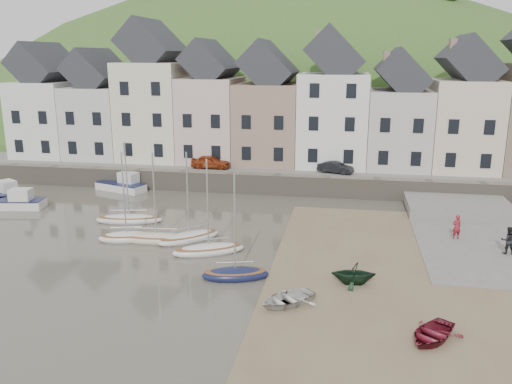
% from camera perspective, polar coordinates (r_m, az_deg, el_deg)
% --- Properties ---
extents(ground, '(160.00, 160.00, 0.00)m').
position_cam_1_polar(ground, '(31.76, -1.93, -7.94)').
color(ground, '#4E493D').
rests_on(ground, ground).
extents(quay_land, '(90.00, 30.00, 1.50)m').
position_cam_1_polar(quay_land, '(62.05, 4.25, 3.94)').
color(quay_land, '#3A6127').
rests_on(quay_land, ground).
extents(quay_street, '(70.00, 7.00, 0.10)m').
position_cam_1_polar(quay_street, '(50.69, 2.90, 2.48)').
color(quay_street, slate).
rests_on(quay_street, quay_land).
extents(seawall, '(70.00, 1.20, 1.80)m').
position_cam_1_polar(seawall, '(47.45, 2.35, 0.84)').
color(seawall, slate).
rests_on(seawall, ground).
extents(beach, '(18.00, 26.00, 0.06)m').
position_cam_1_polar(beach, '(31.50, 18.29, -8.86)').
color(beach, brown).
rests_on(beach, ground).
extents(slipway, '(8.00, 18.00, 0.12)m').
position_cam_1_polar(slipway, '(39.61, 22.51, -4.37)').
color(slipway, slate).
rests_on(slipway, ground).
extents(hillside, '(134.40, 84.00, 84.00)m').
position_cam_1_polar(hillside, '(94.33, 2.81, -4.08)').
color(hillside, '#3A6127').
rests_on(hillside, ground).
extents(townhouse_terrace, '(61.05, 8.00, 13.93)m').
position_cam_1_polar(townhouse_terrace, '(53.08, 5.38, 9.29)').
color(townhouse_terrace, silver).
rests_on(townhouse_terrace, quay_land).
extents(sailboat_0, '(5.22, 2.38, 6.32)m').
position_cam_1_polar(sailboat_0, '(40.66, -13.61, -2.86)').
color(sailboat_0, silver).
rests_on(sailboat_0, ground).
extents(sailboat_1, '(4.03, 2.50, 6.32)m').
position_cam_1_polar(sailboat_1, '(36.77, -13.87, -4.74)').
color(sailboat_1, silver).
rests_on(sailboat_1, ground).
extents(sailboat_2, '(5.34, 1.96, 6.32)m').
position_cam_1_polar(sailboat_2, '(36.08, -10.76, -4.95)').
color(sailboat_2, beige).
rests_on(sailboat_2, ground).
extents(sailboat_3, '(4.31, 4.16, 6.32)m').
position_cam_1_polar(sailboat_3, '(35.95, -7.29, -4.87)').
color(sailboat_3, silver).
rests_on(sailboat_3, ground).
extents(sailboat_4, '(4.83, 3.38, 6.32)m').
position_cam_1_polar(sailboat_4, '(33.60, -5.17, -6.22)').
color(sailboat_4, silver).
rests_on(sailboat_4, ground).
extents(sailboat_5, '(4.05, 2.43, 6.32)m').
position_cam_1_polar(sailboat_5, '(29.92, -2.26, -8.85)').
color(sailboat_5, '#14193E').
rests_on(sailboat_5, ground).
extents(motorboat_0, '(4.73, 3.82, 1.70)m').
position_cam_1_polar(motorboat_0, '(50.52, -25.94, -0.17)').
color(motorboat_0, silver).
rests_on(motorboat_0, ground).
extents(motorboat_1, '(4.88, 2.43, 1.70)m').
position_cam_1_polar(motorboat_1, '(47.27, -24.57, -0.95)').
color(motorboat_1, silver).
rests_on(motorboat_1, ground).
extents(motorboat_2, '(5.17, 3.24, 1.70)m').
position_cam_1_polar(motorboat_2, '(50.29, -14.28, 0.81)').
color(motorboat_2, silver).
rests_on(motorboat_2, ground).
extents(rowboat_white, '(3.71, 3.65, 0.63)m').
position_cam_1_polar(rowboat_white, '(26.85, 3.39, -11.49)').
color(rowboat_white, silver).
rests_on(rowboat_white, beach).
extents(rowboat_green, '(2.56, 2.27, 1.25)m').
position_cam_1_polar(rowboat_green, '(29.41, 10.55, -8.65)').
color(rowboat_green, black).
rests_on(rowboat_green, beach).
extents(rowboat_red, '(3.36, 3.60, 0.61)m').
position_cam_1_polar(rowboat_red, '(25.04, 18.55, -14.36)').
color(rowboat_red, maroon).
rests_on(rowboat_red, beach).
extents(person_red, '(0.71, 0.57, 1.68)m').
position_cam_1_polar(person_red, '(38.00, 20.96, -3.57)').
color(person_red, maroon).
rests_on(person_red, slipway).
extents(person_dark, '(0.89, 0.71, 1.77)m').
position_cam_1_polar(person_dark, '(36.44, 25.68, -4.75)').
color(person_dark, black).
rests_on(person_dark, slipway).
extents(car_left, '(3.78, 1.56, 1.28)m').
position_cam_1_polar(car_left, '(50.90, -4.94, 3.28)').
color(car_left, '#913415').
rests_on(car_left, quay_street).
extents(car_right, '(3.51, 2.17, 1.09)m').
position_cam_1_polar(car_right, '(49.22, 8.62, 2.67)').
color(car_right, black).
rests_on(car_right, quay_street).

